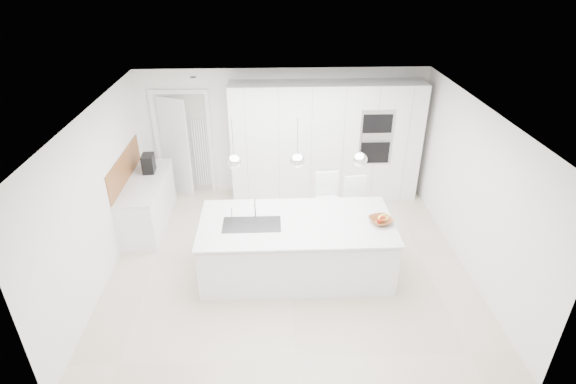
{
  "coord_description": "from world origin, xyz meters",
  "views": [
    {
      "loc": [
        -0.26,
        -5.8,
        4.39
      ],
      "look_at": [
        0.0,
        0.3,
        1.1
      ],
      "focal_mm": 28.0,
      "sensor_mm": 36.0,
      "label": 1
    }
  ],
  "objects_px": {
    "bar_stool_left": "(327,209)",
    "bar_stool_right": "(355,212)",
    "island_base": "(296,250)",
    "fruit_bowl": "(381,221)",
    "espresso_machine": "(148,163)"
  },
  "relations": [
    {
      "from": "island_base",
      "to": "fruit_bowl",
      "type": "xyz_separation_m",
      "value": [
        1.22,
        -0.04,
        0.51
      ]
    },
    {
      "from": "bar_stool_left",
      "to": "bar_stool_right",
      "type": "relative_size",
      "value": 1.05
    },
    {
      "from": "island_base",
      "to": "espresso_machine",
      "type": "xyz_separation_m",
      "value": [
        -2.53,
        1.85,
        0.63
      ]
    },
    {
      "from": "espresso_machine",
      "to": "bar_stool_right",
      "type": "height_order",
      "value": "espresso_machine"
    },
    {
      "from": "fruit_bowl",
      "to": "bar_stool_right",
      "type": "bearing_deg",
      "value": 103.02
    },
    {
      "from": "bar_stool_left",
      "to": "bar_stool_right",
      "type": "bearing_deg",
      "value": -11.36
    },
    {
      "from": "island_base",
      "to": "bar_stool_left",
      "type": "bearing_deg",
      "value": 57.63
    },
    {
      "from": "island_base",
      "to": "fruit_bowl",
      "type": "distance_m",
      "value": 1.32
    },
    {
      "from": "island_base",
      "to": "bar_stool_left",
      "type": "height_order",
      "value": "bar_stool_left"
    },
    {
      "from": "espresso_machine",
      "to": "bar_stool_left",
      "type": "relative_size",
      "value": 0.27
    },
    {
      "from": "espresso_machine",
      "to": "fruit_bowl",
      "type": "bearing_deg",
      "value": -30.52
    },
    {
      "from": "fruit_bowl",
      "to": "bar_stool_left",
      "type": "xyz_separation_m",
      "value": [
        -0.66,
        0.92,
        -0.33
      ]
    },
    {
      "from": "bar_stool_left",
      "to": "fruit_bowl",
      "type": "bearing_deg",
      "value": -59.06
    },
    {
      "from": "bar_stool_right",
      "to": "espresso_machine",
      "type": "bearing_deg",
      "value": 157.09
    },
    {
      "from": "island_base",
      "to": "bar_stool_right",
      "type": "xyz_separation_m",
      "value": [
        1.02,
        0.83,
        0.15
      ]
    }
  ]
}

